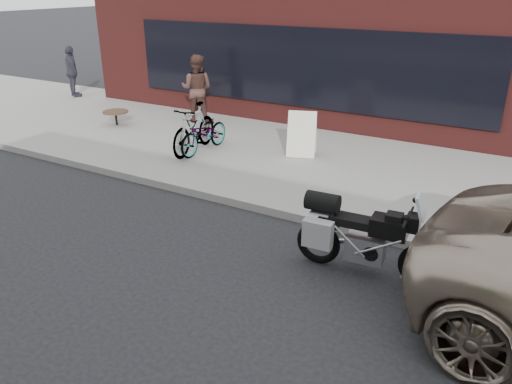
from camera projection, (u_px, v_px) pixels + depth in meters
ground at (100, 355)px, 5.44m from camera, size 120.00×120.00×0.00m
near_sidewalk at (337, 162)px, 10.99m from camera, size 44.00×6.00×0.15m
storefront at (361, 29)px, 16.63m from camera, size 14.00×10.07×4.50m
motorcycle at (359, 236)px, 6.75m from camera, size 2.09×0.75×1.32m
bicycle_front at (204, 133)px, 11.27m from camera, size 0.60×1.66×0.87m
bicycle_rear at (194, 128)px, 11.21m from camera, size 0.70×1.85×1.09m
sandwich_sign at (302, 133)px, 11.04m from camera, size 0.77×0.74×0.99m
cafe_table at (116, 112)px, 13.36m from camera, size 0.67×0.67×0.39m
cafe_patron_left at (197, 89)px, 13.50m from camera, size 1.05×0.92×1.82m
cafe_patron_right at (72, 72)px, 16.50m from camera, size 1.05×0.79×1.65m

